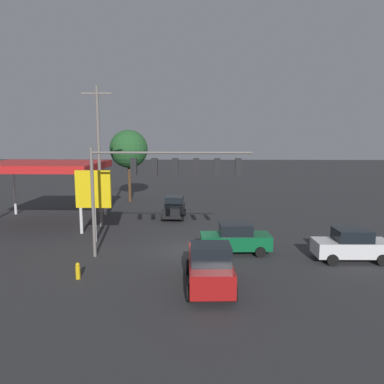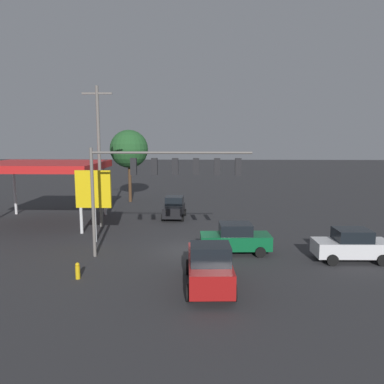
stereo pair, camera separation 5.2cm
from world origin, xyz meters
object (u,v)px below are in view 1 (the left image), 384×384
(price_sign, at_px, (93,192))
(sedan_waiting, at_px, (235,238))
(hatchback_crossing, at_px, (174,208))
(pickup_parked, at_px, (210,266))
(sedan_far, at_px, (352,245))
(traffic_signal_assembly, at_px, (163,172))
(fire_hydrant, at_px, (78,271))
(street_tree, at_px, (129,149))
(utility_pole, at_px, (99,154))

(price_sign, distance_m, sedan_waiting, 10.31)
(hatchback_crossing, bearing_deg, pickup_parked, 12.42)
(price_sign, distance_m, pickup_parked, 11.53)
(hatchback_crossing, distance_m, pickup_parked, 16.18)
(sedan_far, bearing_deg, traffic_signal_assembly, -2.89)
(price_sign, relative_size, sedan_waiting, 1.13)
(sedan_far, bearing_deg, price_sign, -13.62)
(fire_hydrant, bearing_deg, pickup_parked, 172.26)
(street_tree, bearing_deg, pickup_parked, 109.68)
(hatchback_crossing, bearing_deg, street_tree, -144.42)
(sedan_far, xyz_separation_m, hatchback_crossing, (11.53, -11.53, -0.00))
(utility_pole, xyz_separation_m, pickup_parked, (-8.75, 12.43, -4.85))
(utility_pole, bearing_deg, hatchback_crossing, -148.87)
(utility_pole, height_order, street_tree, utility_pole)
(pickup_parked, bearing_deg, sedan_far, 114.33)
(traffic_signal_assembly, distance_m, price_sign, 6.42)
(pickup_parked, bearing_deg, traffic_signal_assembly, -152.62)
(sedan_far, relative_size, sedan_waiting, 0.99)
(traffic_signal_assembly, relative_size, hatchback_crossing, 2.51)
(sedan_waiting, relative_size, pickup_parked, 0.85)
(sedan_waiting, bearing_deg, sedan_far, 166.49)
(sedan_far, xyz_separation_m, sedan_waiting, (6.80, -1.25, 0.00))
(sedan_far, relative_size, hatchback_crossing, 1.15)
(utility_pole, distance_m, price_sign, 5.13)
(street_tree, bearing_deg, sedan_waiting, 119.06)
(traffic_signal_assembly, xyz_separation_m, street_tree, (6.03, -19.78, 0.76))
(traffic_signal_assembly, xyz_separation_m, pickup_parked, (-2.72, 4.67, -4.12))
(traffic_signal_assembly, distance_m, sedan_far, 12.03)
(hatchback_crossing, xyz_separation_m, street_tree, (5.74, -8.55, 5.04))
(street_tree, bearing_deg, utility_pole, 89.98)
(hatchback_crossing, height_order, pickup_parked, pickup_parked)
(hatchback_crossing, xyz_separation_m, fire_hydrant, (3.82, 14.97, -0.51))
(sedan_waiting, xyz_separation_m, pickup_parked, (1.72, 5.62, 0.16))
(utility_pole, xyz_separation_m, sedan_waiting, (-10.47, 6.81, -5.00))
(utility_pole, distance_m, pickup_parked, 15.95)
(traffic_signal_assembly, bearing_deg, sedan_far, 178.46)
(sedan_far, distance_m, pickup_parked, 9.58)
(pickup_parked, relative_size, fire_hydrant, 6.01)
(sedan_far, relative_size, pickup_parked, 0.84)
(sedan_waiting, relative_size, street_tree, 0.55)
(utility_pole, relative_size, sedan_far, 2.55)
(price_sign, xyz_separation_m, sedan_waiting, (-9.69, 2.34, -2.61))
(sedan_waiting, bearing_deg, utility_pole, -36.17)
(hatchback_crossing, bearing_deg, price_sign, -30.31)
(traffic_signal_assembly, height_order, street_tree, street_tree)
(hatchback_crossing, distance_m, fire_hydrant, 15.46)
(pickup_parked, xyz_separation_m, street_tree, (8.75, -24.45, 4.88))
(traffic_signal_assembly, bearing_deg, pickup_parked, 120.19)
(hatchback_crossing, relative_size, street_tree, 0.47)
(price_sign, height_order, fire_hydrant, price_sign)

